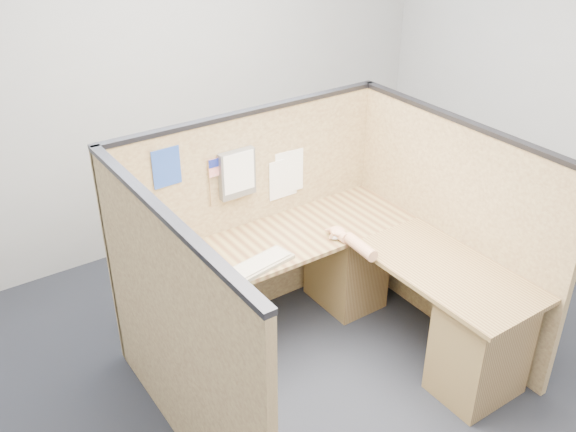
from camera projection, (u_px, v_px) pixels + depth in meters
floor at (337, 384)px, 4.07m from camera, size 5.00×5.00×0.00m
wall_back at (165, 80)px, 5.00m from camera, size 5.00×0.00×5.00m
cubicle_partitions at (299, 252)px, 4.00m from camera, size 2.06×1.83×1.53m
l_desk at (334, 301)px, 4.17m from camera, size 1.95×1.75×0.73m
laptop at (169, 255)px, 3.95m from camera, size 0.31×0.31×0.21m
keyboard at (257, 266)px, 3.91m from camera, size 0.51×0.25×0.03m
mouse at (337, 235)px, 4.21m from camera, size 0.13×0.10×0.05m
hand_forearm at (353, 242)px, 4.10m from camera, size 0.12×0.42×0.09m
blue_poster at (167, 167)px, 3.84m from camera, size 0.18×0.01×0.25m
american_flag at (219, 168)px, 4.04m from camera, size 0.19×0.01×0.33m
file_holder at (237, 174)px, 4.12m from camera, size 0.25×0.05×0.32m
paper_left at (288, 172)px, 4.40m from camera, size 0.24×0.02×0.31m
paper_right at (283, 179)px, 4.40m from camera, size 0.23×0.00×0.29m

